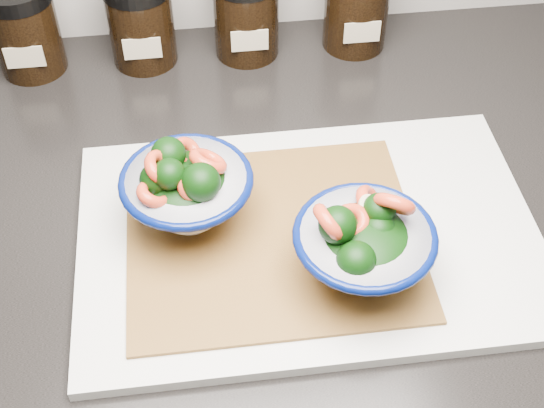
{
  "coord_description": "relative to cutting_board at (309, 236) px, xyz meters",
  "views": [
    {
      "loc": [
        -0.06,
        0.89,
        1.47
      ],
      "look_at": [
        -0.0,
        1.36,
        0.96
      ],
      "focal_mm": 50.0,
      "sensor_mm": 36.0,
      "label": 1
    }
  ],
  "objects": [
    {
      "name": "cabinet",
      "position": [
        -0.04,
        0.08,
        -0.48
      ],
      "size": [
        3.43,
        0.58,
        0.86
      ],
      "primitive_type": "cube",
      "color": "black",
      "rests_on": "ground"
    },
    {
      "name": "countertop",
      "position": [
        -0.04,
        0.08,
        -0.03
      ],
      "size": [
        3.5,
        0.6,
        0.04
      ],
      "primitive_type": "cube",
      "color": "black",
      "rests_on": "cabinet"
    },
    {
      "name": "cutting_board",
      "position": [
        0.0,
        0.0,
        0.0
      ],
      "size": [
        0.45,
        0.3,
        0.01
      ],
      "primitive_type": "cube",
      "color": "silver",
      "rests_on": "countertop"
    },
    {
      "name": "bamboo_mat",
      "position": [
        -0.04,
        -0.0,
        0.01
      ],
      "size": [
        0.28,
        0.24,
        0.0
      ],
      "primitive_type": "cube",
      "color": "olive",
      "rests_on": "cutting_board"
    },
    {
      "name": "bowl_left",
      "position": [
        -0.11,
        0.03,
        0.05
      ],
      "size": [
        0.13,
        0.13,
        0.1
      ],
      "rotation": [
        0.0,
        0.0,
        0.34
      ],
      "color": "white",
      "rests_on": "bamboo_mat"
    },
    {
      "name": "bowl_right",
      "position": [
        0.04,
        -0.06,
        0.05
      ],
      "size": [
        0.13,
        0.13,
        0.1
      ],
      "rotation": [
        0.0,
        0.0,
        0.07
      ],
      "color": "white",
      "rests_on": "bamboo_mat"
    },
    {
      "name": "spice_jar_a",
      "position": [
        -0.29,
        0.32,
        0.05
      ],
      "size": [
        0.08,
        0.08,
        0.11
      ],
      "color": "black",
      "rests_on": "countertop"
    },
    {
      "name": "spice_jar_b",
      "position": [
        -0.16,
        0.32,
        0.05
      ],
      "size": [
        0.08,
        0.08,
        0.11
      ],
      "color": "black",
      "rests_on": "countertop"
    },
    {
      "name": "spice_jar_c",
      "position": [
        -0.03,
        0.32,
        0.05
      ],
      "size": [
        0.08,
        0.08,
        0.11
      ],
      "color": "black",
      "rests_on": "countertop"
    },
    {
      "name": "spice_jar_d",
      "position": [
        0.11,
        0.32,
        0.05
      ],
      "size": [
        0.08,
        0.08,
        0.11
      ],
      "color": "black",
      "rests_on": "countertop"
    }
  ]
}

